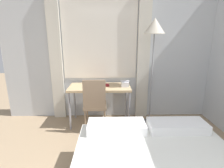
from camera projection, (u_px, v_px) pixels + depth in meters
name	position (u px, v px, depth m)	size (l,w,h in m)	color
wall_back_with_window	(117.00, 53.00, 3.52)	(4.70, 0.13, 2.70)	silver
desk	(100.00, 90.00, 3.33)	(1.16, 0.57, 0.76)	tan
desk_chair	(95.00, 102.00, 3.07)	(0.41, 0.41, 0.98)	#8C7259
standing_lamp	(154.00, 34.00, 3.04)	(0.37, 0.37, 1.98)	#4C4C51
telephone	(125.00, 84.00, 3.29)	(0.16, 0.14, 0.12)	silver
book	(102.00, 85.00, 3.35)	(0.29, 0.17, 0.02)	maroon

